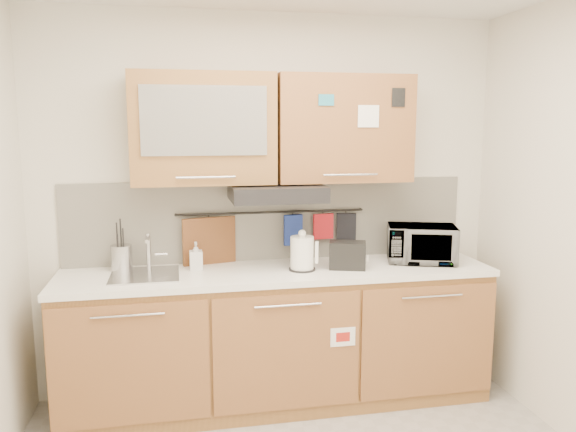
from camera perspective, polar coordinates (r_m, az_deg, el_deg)
name	(u,v)px	position (r m, az deg, el deg)	size (l,w,h in m)	color
wall_back	(270,206)	(3.91, -1.82, 1.07)	(3.20, 3.20, 0.00)	silver
base_cabinet	(279,344)	(3.85, -0.97, -12.88)	(2.80, 0.64, 0.88)	#A16739
countertop	(278,272)	(3.69, -0.98, -5.76)	(2.82, 0.62, 0.04)	white
backsplash	(271,220)	(3.92, -1.78, -0.41)	(2.80, 0.02, 0.56)	silver
upper_cabinets	(274,129)	(3.70, -1.47, 8.85)	(1.82, 0.37, 0.70)	#A16739
range_hood	(277,193)	(3.65, -1.18, 2.39)	(0.60, 0.46, 0.10)	black
sink	(145,275)	(3.65, -14.32, -5.81)	(0.42, 0.40, 0.26)	silver
utensil_rail	(271,212)	(3.87, -1.69, 0.38)	(0.02, 0.02, 1.30)	black
utensil_crock	(122,258)	(3.79, -16.55, -4.08)	(0.15, 0.15, 0.34)	#AEAEB3
kettle	(302,254)	(3.65, 1.46, -3.90)	(0.20, 0.19, 0.27)	white
toaster	(347,255)	(3.71, 6.06, -3.95)	(0.27, 0.21, 0.18)	black
microwave	(421,244)	(3.98, 13.40, -2.76)	(0.46, 0.31, 0.25)	#999999
soap_bottle	(196,256)	(3.72, -9.33, -4.01)	(0.08, 0.08, 0.18)	#999999
cutting_board	(209,250)	(3.85, -7.98, -3.45)	(0.36, 0.03, 0.45)	brown
oven_mitt	(293,230)	(3.90, 0.53, -1.43)	(0.13, 0.03, 0.21)	navy
dark_pouch	(346,228)	(4.00, 5.94, -1.23)	(0.14, 0.04, 0.21)	black
pot_holder	(323,226)	(3.95, 3.61, -1.05)	(0.14, 0.02, 0.18)	#AF171E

